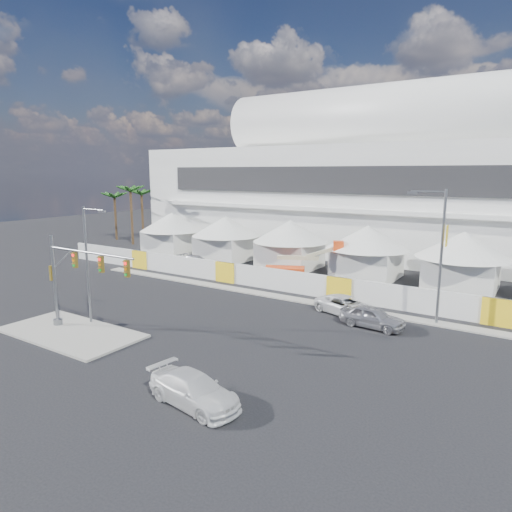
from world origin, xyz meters
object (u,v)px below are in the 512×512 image
Objects in this scene: pickup_curb at (346,306)px; streetlight_curb at (439,247)px; pickup_near at (194,390)px; streetlight_median at (89,257)px; lot_car_c at (196,262)px; traffic_mast at (72,279)px; boom_lift at (291,269)px; sedan_silver at (372,317)px.

pickup_curb is 7.89m from streetlight_curb.
pickup_near is 0.61× the size of streetlight_median.
streetlight_median reaches higher than lot_car_c.
streetlight_curb reaches higher than traffic_mast.
traffic_mast is 25.22m from streetlight_curb.
pickup_curb is at bearing 39.74° from streetlight_median.
streetlight_curb is 17.03m from boom_lift.
streetlight_median is at bearing 99.65° from traffic_mast.
lot_car_c is at bearing 109.20° from streetlight_median.
sedan_silver is at bearing -4.21° from pickup_near.
boom_lift reaches higher than pickup_curb.
traffic_mast is at bearing 85.01° from pickup_near.
sedan_silver reaches higher than pickup_curb.
streetlight_curb is at bearing 36.81° from traffic_mast.
boom_lift reaches higher than sedan_silver.
lot_car_c is (-20.24, 23.88, -0.04)m from pickup_near.
traffic_mast is 1.03× the size of boom_lift.
pickup_curb is at bearing -65.61° from boom_lift.
pickup_near is at bearing -135.06° from lot_car_c.
pickup_near is 26.03m from boom_lift.
traffic_mast reaches higher than lot_car_c.
traffic_mast is 2.06m from streetlight_median.
lot_car_c is 0.50× the size of streetlight_curb.
lot_car_c is at bearing 108.47° from traffic_mast.
streetlight_median is 0.86× the size of streetlight_curb.
pickup_curb is 0.61× the size of traffic_mast.
pickup_curb is 16.80m from pickup_near.
pickup_near is at bearing 172.01° from sedan_silver.
pickup_curb is at bearing 43.98° from traffic_mast.
pickup_curb is 22.18m from lot_car_c.
traffic_mast reaches higher than pickup_curb.
lot_car_c is (-23.62, 8.81, -0.08)m from sedan_silver.
pickup_near is at bearing -164.00° from pickup_curb.
boom_lift is at bearing 157.02° from streetlight_curb.
streetlight_curb is (27.05, -5.63, 4.88)m from lot_car_c.
pickup_curb is 19.17m from streetlight_median.
lot_car_c is at bearing 48.71° from pickup_near.
pickup_near is 15.03m from streetlight_median.
streetlight_curb is at bearing -12.03° from pickup_near.
sedan_silver is 0.95× the size of lot_car_c.
pickup_near is at bearing -110.46° from streetlight_curb.
traffic_mast reaches higher than boom_lift.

